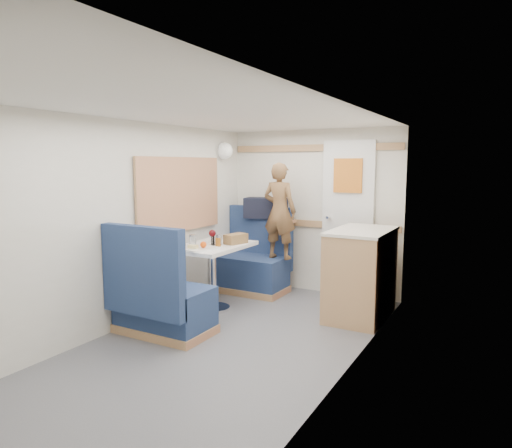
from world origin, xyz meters
The scene contains 28 objects.
floor centered at (0.00, 0.00, 0.00)m, with size 4.50×4.50×0.00m, color #515156.
ceiling centered at (0.00, 0.00, 2.00)m, with size 4.50×4.50×0.00m, color silver.
wall_back centered at (0.00, 2.25, 1.00)m, with size 2.20×0.02×2.00m, color silver.
wall_left centered at (-1.10, 0.00, 1.00)m, with size 0.02×4.50×2.00m, color silver.
wall_right centered at (1.10, 0.00, 1.00)m, with size 0.02×4.50×2.00m, color silver.
oak_trim_low centered at (0.00, 2.23, 0.85)m, with size 2.15×0.02×0.08m, color #A76D4B.
oak_trim_high centered at (0.00, 2.23, 1.78)m, with size 2.15×0.02×0.08m, color #A76D4B.
side_window centered at (-1.08, 1.00, 1.25)m, with size 0.04×1.30×0.72m, color #9EAD92.
rear_door centered at (0.45, 2.22, 0.97)m, with size 0.62×0.12×1.86m.
dinette_table centered at (-0.65, 1.00, 0.57)m, with size 0.62×0.92×0.72m.
bench_far centered at (-0.65, 1.86, 0.30)m, with size 0.90×0.59×1.05m.
bench_near centered at (-0.65, 0.14, 0.30)m, with size 0.90×0.59×1.05m.
ledge centered at (-0.65, 2.12, 0.88)m, with size 0.90×0.14×0.04m, color #A76D4B.
dome_light centered at (-1.04, 1.85, 1.75)m, with size 0.20×0.20×0.20m, color white.
galley_counter centered at (0.82, 1.55, 0.47)m, with size 0.57×0.92×0.92m.
person centered at (-0.28, 1.88, 1.03)m, with size 0.42×0.28×1.15m, color brown.
duffel_bag centered at (-0.59, 2.12, 1.03)m, with size 0.54×0.26×0.26m, color black.
tray centered at (-0.61, 0.71, 0.73)m, with size 0.26×0.34×0.02m, color white.
orange_fruit centered at (-0.57, 0.72, 0.77)m, with size 0.07×0.07×0.07m, color #E74D0A.
cheese_block centered at (-0.65, 0.65, 0.75)m, with size 0.10×0.06×0.03m, color #F4EB8D.
wine_glass centered at (-0.63, 0.97, 0.84)m, with size 0.08×0.08×0.17m.
tumbler_left centered at (-0.79, 0.84, 0.78)m, with size 0.07×0.07×0.12m, color silver.
tumbler_mid centered at (-0.73, 1.13, 0.77)m, with size 0.06×0.06×0.10m, color white.
tumbler_right centered at (-0.58, 1.02, 0.77)m, with size 0.07×0.07×0.11m, color silver.
beer_glass centered at (-0.54, 0.94, 0.77)m, with size 0.06×0.06×0.09m, color brown.
pepper_grinder centered at (-0.66, 1.01, 0.77)m, with size 0.04×0.04×0.10m, color black.
salt_grinder centered at (-0.64, 1.09, 0.77)m, with size 0.04×0.04×0.10m, color silver.
bread_loaf centered at (-0.47, 1.18, 0.77)m, with size 0.14×0.25×0.11m, color brown.
Camera 1 is at (2.12, -3.00, 1.58)m, focal length 32.00 mm.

